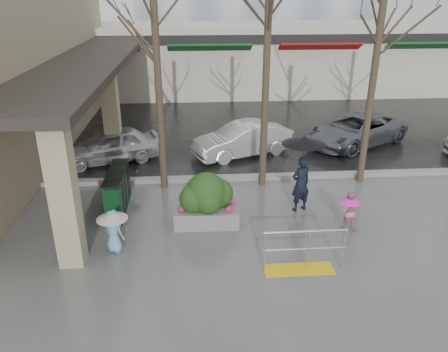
{
  "coord_description": "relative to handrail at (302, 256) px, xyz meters",
  "views": [
    {
      "loc": [
        -1.02,
        -9.39,
        5.92
      ],
      "look_at": [
        -0.23,
        1.33,
        1.3
      ],
      "focal_mm": 35.0,
      "sensor_mm": 36.0,
      "label": 1
    }
  ],
  "objects": [
    {
      "name": "street_asphalt",
      "position": [
        -1.36,
        23.2,
        -0.37
      ],
      "size": [
        120.0,
        36.0,
        0.01
      ],
      "primitive_type": "cube",
      "color": "black",
      "rests_on": "ground"
    },
    {
      "name": "storefront_row",
      "position": [
        0.64,
        19.17,
        1.64
      ],
      "size": [
        34.0,
        6.74,
        4.0
      ],
      "color": "beige",
      "rests_on": "ground"
    },
    {
      "name": "car_c",
      "position": [
        4.26,
        8.46,
        0.25
      ],
      "size": [
        4.97,
        4.1,
        1.26
      ],
      "primitive_type": "imported",
      "rotation": [
        0.0,
        0.0,
        -1.04
      ],
      "color": "slate",
      "rests_on": "ground"
    },
    {
      "name": "tree_midwest",
      "position": [
        -0.16,
        4.8,
        4.86
      ],
      "size": [
        3.2,
        3.2,
        7.0
      ],
      "color": "#382B21",
      "rests_on": "ground"
    },
    {
      "name": "handrail",
      "position": [
        0.0,
        0.0,
        0.0
      ],
      "size": [
        1.9,
        0.5,
        1.03
      ],
      "color": "yellow",
      "rests_on": "ground"
    },
    {
      "name": "child_blue",
      "position": [
        -4.36,
        1.11,
        0.32
      ],
      "size": [
        0.76,
        0.76,
        1.11
      ],
      "rotation": [
        0.0,
        0.0,
        2.53
      ],
      "color": "#77A8D5",
      "rests_on": "ground"
    },
    {
      "name": "planter",
      "position": [
        -2.07,
        2.29,
        0.34
      ],
      "size": [
        1.75,
        1.02,
        1.51
      ],
      "rotation": [
        0.0,
        0.0,
        -0.03
      ],
      "color": "slate",
      "rests_on": "ground"
    },
    {
      "name": "woman",
      "position": [
        0.62,
        2.9,
        0.97
      ],
      "size": [
        1.22,
        1.22,
        2.25
      ],
      "rotation": [
        0.0,
        0.0,
        3.52
      ],
      "color": "black",
      "rests_on": "ground"
    },
    {
      "name": "canopy_slab",
      "position": [
        -6.16,
        9.2,
        3.25
      ],
      "size": [
        2.8,
        18.0,
        0.25
      ],
      "primitive_type": "cube",
      "color": "#2D2823",
      "rests_on": "pillar_front"
    },
    {
      "name": "curb",
      "position": [
        -1.36,
        5.2,
        -0.3
      ],
      "size": [
        120.0,
        0.3,
        0.15
      ],
      "primitive_type": "cube",
      "color": "gray",
      "rests_on": "ground"
    },
    {
      "name": "child_pink",
      "position": [
        1.64,
        1.72,
        0.24
      ],
      "size": [
        0.61,
        0.58,
        1.09
      ],
      "rotation": [
        0.0,
        0.0,
        2.9
      ],
      "color": "#CE7D99",
      "rests_on": "ground"
    },
    {
      "name": "tree_west",
      "position": [
        -3.36,
        4.8,
        4.71
      ],
      "size": [
        3.2,
        3.2,
        6.8
      ],
      "color": "#382B21",
      "rests_on": "ground"
    },
    {
      "name": "ground",
      "position": [
        -1.36,
        1.2,
        -0.38
      ],
      "size": [
        120.0,
        120.0,
        0.0
      ],
      "primitive_type": "plane",
      "color": "#51514F",
      "rests_on": "ground"
    },
    {
      "name": "tree_mideast",
      "position": [
        3.14,
        4.8,
        4.48
      ],
      "size": [
        3.2,
        3.2,
        6.5
      ],
      "color": "#382B21",
      "rests_on": "ground"
    },
    {
      "name": "car_a",
      "position": [
        -5.44,
        7.24,
        0.25
      ],
      "size": [
        3.98,
        2.6,
        1.26
      ],
      "primitive_type": "imported",
      "rotation": [
        0.0,
        0.0,
        -1.24
      ],
      "color": "#BBBABF",
      "rests_on": "ground"
    },
    {
      "name": "car_b",
      "position": [
        -0.5,
        7.54,
        0.25
      ],
      "size": [
        4.04,
        2.69,
        1.26
      ],
      "primitive_type": "imported",
      "rotation": [
        0.0,
        0.0,
        -1.18
      ],
      "color": "silver",
      "rests_on": "ground"
    },
    {
      "name": "news_boxes",
      "position": [
        -4.59,
        3.36,
        0.21
      ],
      "size": [
        0.49,
        2.11,
        1.18
      ],
      "rotation": [
        0.0,
        0.0,
        0.01
      ],
      "color": "#0D3A19",
      "rests_on": "ground"
    },
    {
      "name": "pillar_back",
      "position": [
        -5.26,
        7.2,
        1.37
      ],
      "size": [
        0.55,
        0.55,
        3.5
      ],
      "primitive_type": "cube",
      "color": "tan",
      "rests_on": "ground"
    },
    {
      "name": "pillar_front",
      "position": [
        -5.26,
        0.7,
        1.37
      ],
      "size": [
        0.55,
        0.55,
        3.5
      ],
      "primitive_type": "cube",
      "color": "tan",
      "rests_on": "ground"
    }
  ]
}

